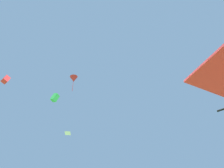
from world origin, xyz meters
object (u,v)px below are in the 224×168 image
at_px(distant_kite_green_mid_left, 55,98).
at_px(distant_kite_red_high_left, 6,80).
at_px(distant_kite_white_far_center, 68,133).
at_px(distant_kite_red_low_right, 74,79).

xyz_separation_m(distant_kite_green_mid_left, distant_kite_red_high_left, (-6.30, 4.22, 2.71)).
distance_m(distant_kite_red_high_left, distant_kite_white_far_center, 12.14).
relative_size(distant_kite_green_mid_left, distant_kite_red_high_left, 0.92).
height_order(distant_kite_red_low_right, distant_kite_red_high_left, distant_kite_red_high_left).
relative_size(distant_kite_red_high_left, distant_kite_white_far_center, 1.56).
distance_m(distant_kite_red_low_right, distant_kite_red_high_left, 11.24).
distance_m(distant_kite_green_mid_left, distant_kite_white_far_center, 5.58).
bearing_deg(distant_kite_green_mid_left, distant_kite_white_far_center, 25.89).
height_order(distant_kite_green_mid_left, distant_kite_red_high_left, distant_kite_red_high_left).
xyz_separation_m(distant_kite_green_mid_left, distant_kite_white_far_center, (3.50, 1.70, -4.01)).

